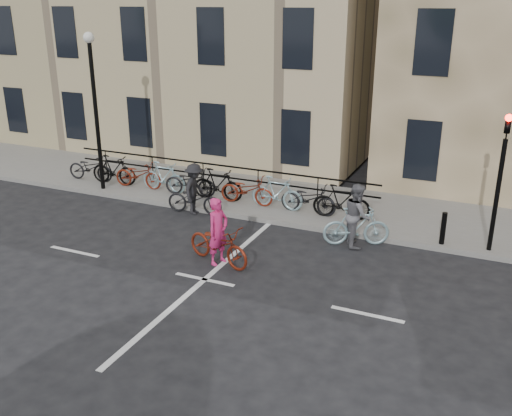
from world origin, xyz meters
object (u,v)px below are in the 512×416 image
at_px(cyclist_pink, 218,241).
at_px(cyclist_dark, 195,194).
at_px(cyclist_grey, 357,221).
at_px(traffic_light, 502,166).
at_px(lamp_post, 94,93).

xyz_separation_m(cyclist_pink, cyclist_dark, (-2.38, 2.92, 0.03)).
distance_m(cyclist_grey, cyclist_dark, 5.31).
bearing_deg(cyclist_dark, traffic_light, -93.53).
height_order(traffic_light, lamp_post, lamp_post).
xyz_separation_m(cyclist_pink, cyclist_grey, (2.92, 2.57, 0.11)).
distance_m(traffic_light, cyclist_grey, 3.91).
bearing_deg(cyclist_grey, cyclist_pink, 106.99).
height_order(cyclist_pink, cyclist_dark, cyclist_pink).
distance_m(lamp_post, cyclist_dark, 4.94).
xyz_separation_m(traffic_light, cyclist_pink, (-6.32, -3.36, -1.84)).
height_order(traffic_light, cyclist_dark, traffic_light).
xyz_separation_m(cyclist_grey, cyclist_dark, (-5.29, 0.36, -0.07)).
height_order(lamp_post, cyclist_dark, lamp_post).
xyz_separation_m(lamp_post, cyclist_dark, (4.00, -0.50, -2.85)).
height_order(cyclist_grey, cyclist_dark, cyclist_grey).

